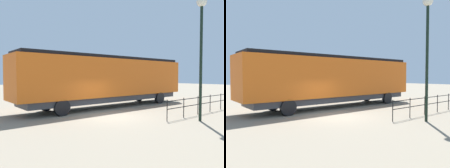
# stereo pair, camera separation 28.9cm
# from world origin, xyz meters

# --- Properties ---
(ground_plane) EXTENTS (120.00, 120.00, 0.00)m
(ground_plane) POSITION_xyz_m (0.00, 0.00, 0.00)
(ground_plane) COLOR gray
(locomotive) EXTENTS (3.00, 15.91, 4.26)m
(locomotive) POSITION_xyz_m (-3.63, 3.29, 2.38)
(locomotive) COLOR orange
(locomotive) RESTS_ON ground_plane
(lamp_post) EXTENTS (0.58, 0.58, 7.19)m
(lamp_post) POSITION_xyz_m (4.34, 3.11, 5.26)
(lamp_post) COLOR black
(lamp_post) RESTS_ON ground_plane
(platform_fence) EXTENTS (0.05, 10.45, 1.26)m
(platform_fence) POSITION_xyz_m (3.15, 6.76, 0.81)
(platform_fence) COLOR black
(platform_fence) RESTS_ON ground_plane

